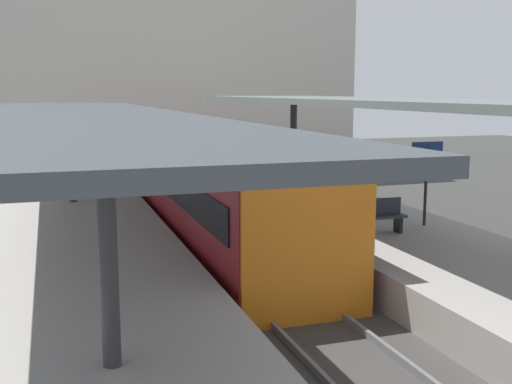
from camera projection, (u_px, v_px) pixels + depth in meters
name	position (u px, v px, depth m)	size (l,w,h in m)	color
ground_plane	(264.00, 293.00, 13.90)	(80.00, 80.00, 0.00)	#383835
platform_left	(90.00, 289.00, 12.62)	(4.40, 28.00, 1.00)	#ADA8A0
platform_right	(411.00, 257.00, 15.01)	(4.40, 28.00, 1.00)	#ADA8A0
track_ballast	(264.00, 289.00, 13.88)	(3.20, 28.00, 0.20)	#423F3D
rail_near_side	(233.00, 285.00, 13.63)	(0.08, 28.00, 0.14)	slate
rail_far_side	(294.00, 278.00, 14.08)	(0.08, 28.00, 0.14)	slate
commuter_train	(212.00, 188.00, 17.92)	(2.78, 14.32, 3.10)	maroon
canopy_left	(78.00, 117.00, 13.37)	(4.18, 21.00, 3.07)	#333335
canopy_right	(386.00, 104.00, 15.72)	(4.18, 21.00, 3.31)	#333335
platform_bench	(378.00, 215.00, 15.28)	(1.40, 0.41, 0.86)	black
platform_sign	(427.00, 164.00, 16.01)	(0.90, 0.08, 2.21)	#262628
passenger_near_bench	(343.00, 173.00, 20.52)	(0.36, 0.36, 1.59)	#7A337A
station_building_backdrop	(174.00, 72.00, 32.34)	(18.00, 6.00, 11.00)	beige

